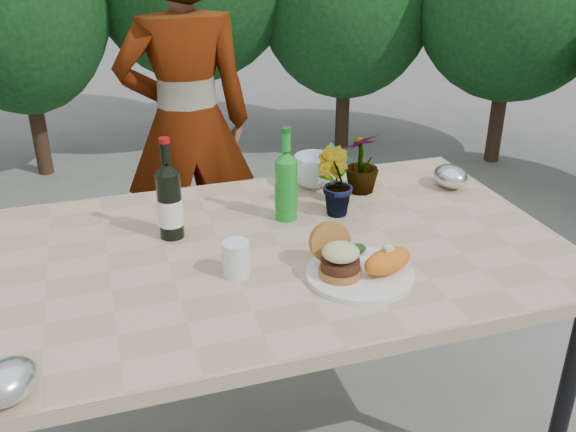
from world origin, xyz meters
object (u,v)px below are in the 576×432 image
object	(u,v)px
wine_bottle	(170,202)
dinner_plate	(359,274)
patio_table	(280,263)
person	(187,125)

from	to	relation	value
wine_bottle	dinner_plate	bearing A→B (deg)	-35.84
patio_table	dinner_plate	bearing A→B (deg)	-56.50
wine_bottle	person	distance (m)	0.97
person	wine_bottle	bearing A→B (deg)	78.84
dinner_plate	wine_bottle	distance (m)	0.58
dinner_plate	wine_bottle	size ratio (longest dim) A/B	0.93
dinner_plate	patio_table	bearing A→B (deg)	123.50
dinner_plate	wine_bottle	xyz separation A→B (m)	(-0.43, 0.37, 0.10)
dinner_plate	person	size ratio (longest dim) A/B	0.18
patio_table	person	distance (m)	1.10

